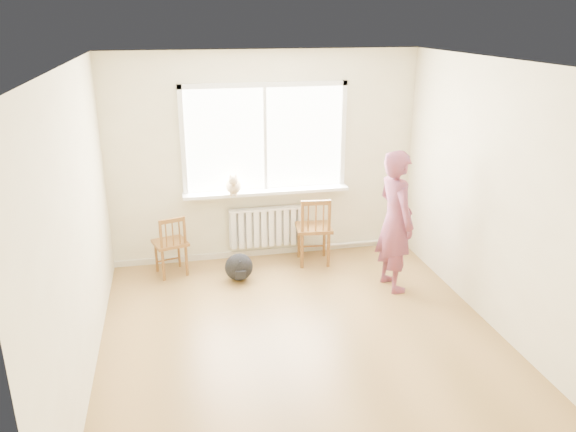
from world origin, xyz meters
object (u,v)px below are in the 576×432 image
chair_left (171,245)px  backpack (239,267)px  cat (233,185)px  person (395,221)px  chair_right (314,231)px

chair_left → backpack: 0.89m
chair_left → backpack: size_ratio=2.28×
cat → person: bearing=-26.0°
cat → chair_right: bearing=-7.5°
chair_right → person: (0.75, -0.84, 0.38)m
person → chair_right: bearing=33.6°
chair_right → person: 1.19m
chair_right → cat: 1.20m
person → cat: (-1.75, 1.07, 0.23)m
chair_right → backpack: 1.10m
chair_left → chair_right: (1.82, -0.03, 0.06)m
chair_left → person: bearing=144.5°
chair_right → backpack: size_ratio=2.64×
cat → backpack: cat is taller
chair_left → person: 2.75m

